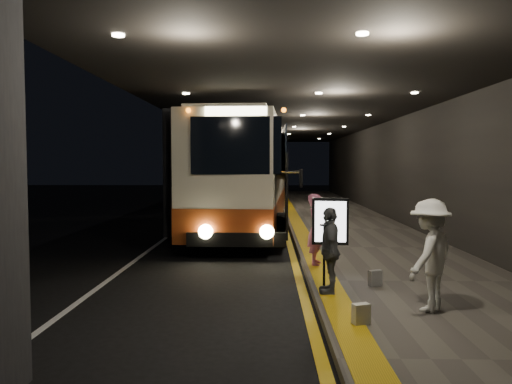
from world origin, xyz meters
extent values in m
plane|color=black|center=(0.00, 0.00, 0.00)|extent=(90.00, 90.00, 0.00)
cube|color=silver|center=(-1.80, 5.00, 0.01)|extent=(0.12, 50.00, 0.01)
cube|color=gold|center=(2.35, 5.00, 0.01)|extent=(0.18, 50.00, 0.01)
cube|color=#514C44|center=(4.75, 5.00, 0.07)|extent=(4.50, 50.00, 0.15)
cube|color=gold|center=(2.85, 5.00, 0.16)|extent=(0.50, 50.00, 0.01)
cube|color=black|center=(7.00, 5.00, 3.00)|extent=(0.10, 50.00, 6.00)
cube|color=black|center=(-1.50, 4.00, 2.20)|extent=(0.80, 0.80, 4.40)
cube|color=black|center=(-1.50, 16.00, 2.20)|extent=(0.80, 0.80, 4.40)
cube|color=black|center=(2.50, 5.00, 4.60)|extent=(9.00, 50.00, 0.40)
cube|color=beige|center=(0.85, 5.78, 2.20)|extent=(3.34, 12.73, 3.57)
cube|color=#9B4B16|center=(0.85, 5.78, 0.89)|extent=(3.36, 12.75, 0.94)
cube|color=black|center=(0.85, -0.55, 2.99)|extent=(2.31, 0.19, 1.47)
cube|color=black|center=(0.85, -0.47, 0.58)|extent=(2.58, 0.40, 0.37)
cylinder|color=black|center=(-0.34, 1.79, 0.52)|extent=(0.29, 1.05, 1.05)
cylinder|color=black|center=(2.04, 1.79, 0.52)|extent=(0.29, 1.05, 1.05)
cylinder|color=black|center=(-0.34, 9.97, 0.52)|extent=(0.29, 1.05, 1.05)
cylinder|color=black|center=(2.04, 9.97, 0.52)|extent=(0.29, 1.05, 1.05)
sphere|color=#FFEAA5|center=(0.07, -0.56, 0.79)|extent=(0.38, 0.38, 0.38)
sphere|color=#FFEAA5|center=(1.64, -0.56, 0.79)|extent=(0.38, 0.38, 0.38)
cube|color=#FFF2BF|center=(0.85, -0.56, 3.86)|extent=(1.57, 0.14, 0.23)
cube|color=beige|center=(0.90, 19.73, 2.16)|extent=(3.02, 12.40, 3.49)
cube|color=#9B4B16|center=(0.90, 19.73, 0.87)|extent=(3.04, 12.42, 0.92)
cube|color=black|center=(0.90, 13.54, 2.93)|extent=(2.26, 0.14, 1.44)
cube|color=black|center=(0.90, 13.62, 0.56)|extent=(2.52, 0.34, 0.36)
cylinder|color=black|center=(-0.27, 15.83, 0.51)|extent=(0.29, 1.03, 1.03)
cylinder|color=black|center=(2.06, 15.83, 0.51)|extent=(0.29, 1.03, 1.03)
cylinder|color=black|center=(-0.27, 23.84, 0.51)|extent=(0.29, 1.03, 1.03)
cylinder|color=black|center=(2.06, 23.84, 0.51)|extent=(0.29, 1.03, 1.03)
cube|color=beige|center=(0.89, 31.19, 2.21)|extent=(3.35, 12.78, 3.58)
cube|color=#9B4B16|center=(0.89, 31.19, 0.90)|extent=(3.38, 12.80, 0.95)
cube|color=black|center=(0.89, 24.83, 3.00)|extent=(2.32, 0.19, 1.48)
cube|color=black|center=(0.89, 24.91, 0.58)|extent=(2.59, 0.40, 0.37)
cylinder|color=black|center=(-0.31, 27.18, 0.53)|extent=(0.30, 1.05, 1.05)
cylinder|color=black|center=(2.09, 27.18, 0.53)|extent=(0.30, 1.05, 1.05)
cylinder|color=black|center=(-0.31, 35.41, 0.53)|extent=(0.30, 1.05, 1.05)
cylinder|color=black|center=(2.09, 35.41, 0.53)|extent=(0.30, 1.05, 1.05)
imported|color=#D1618D|center=(2.80, -1.56, 0.99)|extent=(0.48, 0.66, 1.67)
imported|color=silver|center=(4.29, -5.20, 1.06)|extent=(1.18, 1.24, 1.82)
imported|color=#46474B|center=(2.80, -4.15, 0.94)|extent=(0.54, 0.96, 1.58)
cube|color=black|center=(3.75, -3.63, 0.31)|extent=(0.28, 0.21, 0.31)
cube|color=silver|center=(3.04, -5.95, 0.31)|extent=(0.28, 0.22, 0.31)
cylinder|color=black|center=(3.00, -2.57, 0.47)|extent=(0.08, 0.08, 0.64)
cube|color=black|center=(3.00, -2.57, 1.29)|extent=(0.78, 0.17, 1.01)
cube|color=white|center=(3.00, -2.63, 1.29)|extent=(0.66, 0.08, 0.87)
cylinder|color=black|center=(2.75, -3.68, 0.75)|extent=(0.05, 0.05, 1.20)
camera|label=1|loc=(1.65, -13.24, 2.53)|focal=35.00mm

